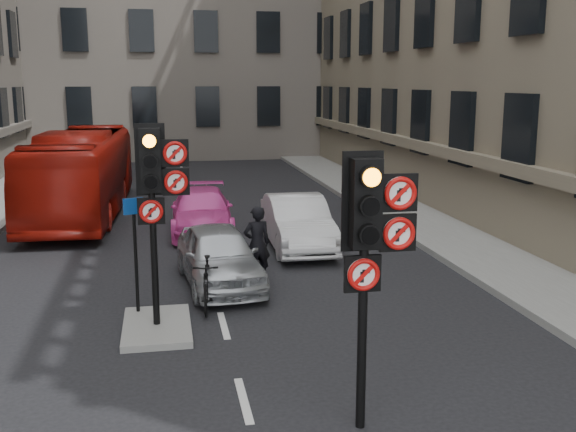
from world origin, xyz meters
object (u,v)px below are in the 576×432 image
object	(u,v)px
motorcycle	(207,284)
info_sign	(135,239)
signal_far	(156,182)
car_silver	(219,256)
car_pink	(202,211)
bus_red	(82,173)
motorcyclist	(257,244)
signal_near	(371,233)
car_white	(297,222)

from	to	relation	value
motorcycle	info_sign	size ratio (longest dim) A/B	0.77
signal_far	car_silver	bearing A→B (deg)	63.74
car_silver	info_sign	xyz separation A→B (m)	(-1.70, -1.81, 0.87)
motorcycle	car_pink	bearing A→B (deg)	93.96
signal_far	info_sign	size ratio (longest dim) A/B	1.63
car_pink	bus_red	bearing A→B (deg)	140.30
car_silver	motorcyclist	distance (m)	0.90
signal_far	car_silver	world-z (taller)	signal_far
bus_red	motorcycle	bearing A→B (deg)	-69.20
signal_near	bus_red	world-z (taller)	signal_near
car_silver	bus_red	world-z (taller)	bus_red
car_white	signal_near	bearing A→B (deg)	-94.87
motorcycle	motorcyclist	world-z (taller)	motorcyclist
bus_red	motorcyclist	xyz separation A→B (m)	(4.62, -8.52, -0.56)
signal_far	motorcyclist	distance (m)	3.91
info_sign	motorcyclist	bearing A→B (deg)	19.32
bus_red	motorcycle	size ratio (longest dim) A/B	6.02
signal_far	car_white	size ratio (longest dim) A/B	0.85
car_white	info_sign	size ratio (longest dim) A/B	1.93
signal_far	info_sign	distance (m)	1.45
signal_near	info_sign	bearing A→B (deg)	122.65
car_white	car_pink	xyz separation A→B (m)	(-2.39, 2.37, -0.06)
car_silver	motorcycle	distance (m)	1.60
signal_far	motorcyclist	bearing A→B (deg)	51.92
signal_near	car_silver	world-z (taller)	signal_near
signal_near	motorcycle	size ratio (longest dim) A/B	2.13
motorcyclist	signal_near	bearing A→B (deg)	82.50
motorcyclist	bus_red	bearing A→B (deg)	-73.09
signal_far	motorcyclist	world-z (taller)	signal_far
car_silver	car_white	world-z (taller)	car_white
signal_near	car_pink	size ratio (longest dim) A/B	0.82
car_silver	car_pink	world-z (taller)	car_silver
bus_red	signal_far	bearing A→B (deg)	-74.99
car_pink	motorcyclist	size ratio (longest dim) A/B	2.56
car_white	bus_red	xyz separation A→B (m)	(-6.11, 5.73, 0.71)
signal_far	car_pink	xyz separation A→B (m)	(1.22, 7.87, -2.07)
motorcycle	info_sign	distance (m)	1.70
car_white	info_sign	bearing A→B (deg)	-129.17
car_pink	car_silver	bearing A→B (deg)	-87.18
signal_far	bus_red	xyz separation A→B (m)	(-2.50, 11.23, -1.30)
car_white	car_pink	world-z (taller)	car_white
car_pink	bus_red	distance (m)	5.07
motorcycle	info_sign	world-z (taller)	info_sign
car_white	motorcycle	bearing A→B (deg)	-120.00
signal_far	motorcycle	size ratio (longest dim) A/B	2.13
car_pink	info_sign	xyz separation A→B (m)	(-1.66, -7.13, 0.90)
signal_near	motorcycle	world-z (taller)	signal_near
motorcycle	bus_red	bearing A→B (deg)	115.05
car_white	motorcyclist	world-z (taller)	motorcyclist
signal_near	car_silver	distance (m)	6.96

